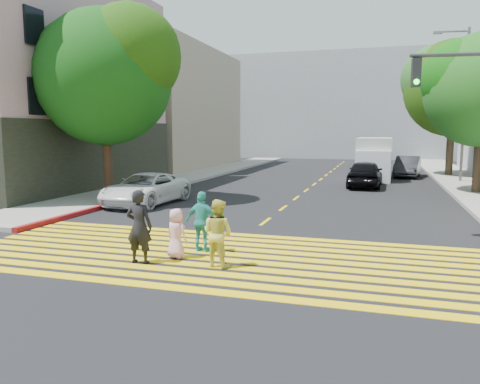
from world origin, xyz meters
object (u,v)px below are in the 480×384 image
at_px(pedestrian_extra, 202,222).
at_px(dark_car_parked, 407,167).
at_px(tree_left, 106,70).
at_px(white_van, 374,160).
at_px(pedestrian_child, 176,233).
at_px(dark_car_near, 365,174).
at_px(white_sedan, 146,189).
at_px(pedestrian_woman, 218,233).
at_px(silver_car, 377,163).
at_px(pedestrian_man, 139,227).
at_px(tree_right_far, 455,83).

distance_m(pedestrian_extra, dark_car_parked, 23.60).
height_order(tree_left, white_van, tree_left).
relative_size(pedestrian_child, dark_car_near, 0.28).
height_order(pedestrian_child, white_sedan, white_sedan).
distance_m(tree_left, pedestrian_woman, 12.70).
height_order(silver_car, dark_car_parked, dark_car_parked).
bearing_deg(tree_left, silver_car, 59.96).
bearing_deg(pedestrian_man, silver_car, -102.56).
bearing_deg(tree_right_far, dark_car_near, -124.34).
bearing_deg(pedestrian_child, pedestrian_woman, -176.38).
distance_m(pedestrian_child, white_van, 21.87).
bearing_deg(tree_right_far, white_van, -149.02).
relative_size(pedestrian_child, white_sedan, 0.26).
bearing_deg(silver_car, white_sedan, 59.12).
height_order(pedestrian_woman, white_van, white_van).
relative_size(pedestrian_man, dark_car_near, 0.39).
distance_m(tree_right_far, pedestrian_woman, 26.66).
relative_size(tree_right_far, silver_car, 2.10).
relative_size(pedestrian_child, white_van, 0.22).
bearing_deg(dark_car_near, pedestrian_extra, 79.59).
bearing_deg(silver_car, dark_car_near, 81.13).
relative_size(tree_right_far, white_van, 1.65).
distance_m(pedestrian_woman, silver_car, 28.06).
height_order(pedestrian_woman, white_sedan, pedestrian_woman).
bearing_deg(tree_left, dark_car_parked, 49.39).
xyz_separation_m(pedestrian_child, dark_car_near, (3.85, 16.61, 0.14)).
bearing_deg(white_sedan, dark_car_parked, 58.43).
height_order(tree_left, dark_car_parked, tree_left).
xyz_separation_m(tree_left, dark_car_near, (10.77, 8.57, -4.98)).
xyz_separation_m(pedestrian_woman, white_sedan, (-6.04, 7.84, -0.12)).
height_order(tree_left, white_sedan, tree_left).
bearing_deg(tree_left, white_sedan, -15.34).
height_order(white_sedan, dark_car_near, dark_car_near).
bearing_deg(tree_left, dark_car_near, 38.53).
relative_size(silver_car, dark_car_parked, 1.04).
relative_size(pedestrian_man, white_van, 0.31).
bearing_deg(silver_car, tree_left, 53.68).
xyz_separation_m(pedestrian_woman, silver_car, (3.14, 27.88, -0.13)).
distance_m(tree_right_far, pedestrian_child, 26.74).
bearing_deg(silver_car, tree_right_far, 141.57).
bearing_deg(dark_car_parked, pedestrian_man, -99.07).
bearing_deg(dark_car_near, pedestrian_woman, 83.04).
height_order(silver_car, white_van, white_van).
bearing_deg(white_van, pedestrian_child, -101.19).
distance_m(pedestrian_woman, pedestrian_child, 1.27).
relative_size(tree_right_far, dark_car_parked, 2.18).
xyz_separation_m(tree_left, pedestrian_woman, (8.12, -8.41, -4.95)).
relative_size(tree_left, dark_car_parked, 1.98).
distance_m(pedestrian_extra, silver_car, 27.06).
bearing_deg(pedestrian_man, pedestrian_child, -137.27).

